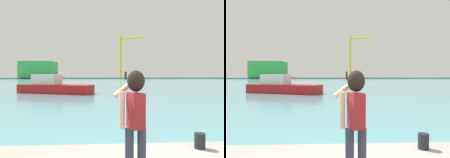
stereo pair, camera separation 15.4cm
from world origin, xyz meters
TOP-DOWN VIEW (x-y plane):
  - ground_plane at (0.00, 50.00)m, footprint 220.00×220.00m
  - harbor_water at (0.00, 52.00)m, footprint 140.00×100.00m
  - far_shore_dock at (0.00, 92.00)m, footprint 140.00×20.00m
  - person_photographer at (-0.54, 0.17)m, footprint 0.53×0.54m
  - harbor_bollard at (1.17, 1.52)m, footprint 0.24×0.24m
  - boat_moored at (-5.81, 21.46)m, footprint 8.44×5.19m
  - warehouse_left at (-23.64, 87.85)m, footprint 12.34×13.33m
  - port_crane at (9.15, 86.61)m, footprint 8.47×3.77m

SIDE VIEW (x-z plane):
  - ground_plane at x=0.00m, z-range 0.00..0.00m
  - harbor_water at x=0.00m, z-range 0.00..0.02m
  - far_shore_dock at x=0.00m, z-range 0.00..0.52m
  - harbor_bollard at x=1.17m, z-range 0.51..0.85m
  - boat_moored at x=-5.81m, z-range -0.29..1.75m
  - person_photographer at x=-0.54m, z-range 0.70..2.44m
  - warehouse_left at x=-23.64m, z-range 0.52..6.61m
  - port_crane at x=9.15m, z-range 2.00..18.17m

